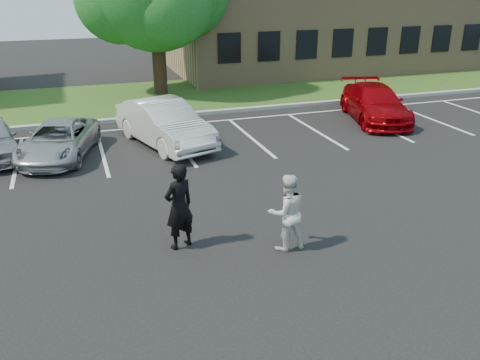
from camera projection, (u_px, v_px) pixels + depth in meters
name	position (u px, v px, depth m)	size (l,w,h in m)	color
ground_plane	(254.00, 245.00, 11.81)	(90.00, 90.00, 0.00)	black
curb	(160.00, 116.00, 22.32)	(40.00, 0.30, 0.15)	gray
grass_strip	(146.00, 98.00, 25.85)	(44.00, 8.00, 0.08)	#204818
stall_lines	(209.00, 134.00, 20.09)	(34.00, 5.36, 0.01)	silver
office_building	(338.00, 3.00, 33.74)	(22.40, 10.40, 8.30)	tan
man_black_suit	(179.00, 207.00, 11.37)	(0.74, 0.49, 2.03)	black
man_white_shirt	(287.00, 212.00, 11.35)	(0.88, 0.68, 1.81)	silver
car_silver_minivan	(58.00, 140.00, 17.33)	(2.01, 4.36, 1.21)	#AAACB1
car_white_sedan	(164.00, 123.00, 18.52)	(1.73, 4.95, 1.63)	silver
car_red_compact	(375.00, 103.00, 21.77)	(2.07, 5.08, 1.48)	#910207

